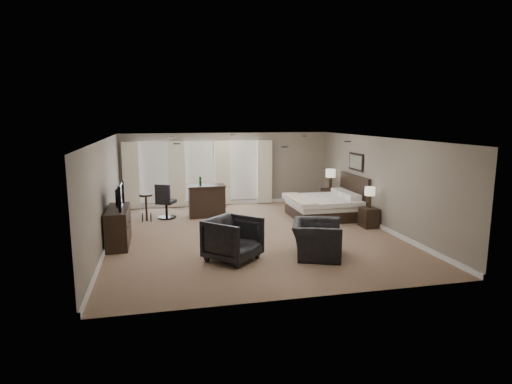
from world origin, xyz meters
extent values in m
cube|color=#7E6450|center=(0.00, 0.00, 0.00)|extent=(7.60, 8.60, 0.04)
cube|color=silver|center=(0.00, 0.00, 2.60)|extent=(7.60, 8.60, 0.04)
cube|color=gray|center=(0.00, 4.25, 1.30)|extent=(7.50, 0.04, 2.60)
cube|color=gray|center=(0.00, -4.25, 1.30)|extent=(7.50, 0.04, 2.60)
cube|color=gray|center=(-3.75, 0.00, 1.30)|extent=(0.04, 8.50, 2.60)
cube|color=gray|center=(3.75, 0.00, 1.30)|extent=(0.04, 8.50, 2.60)
cube|color=silver|center=(-2.60, 4.19, 1.25)|extent=(1.15, 0.04, 2.05)
cube|color=silver|center=(-1.00, 4.19, 1.25)|extent=(1.15, 0.04, 2.05)
cube|color=silver|center=(0.60, 4.19, 1.25)|extent=(1.15, 0.04, 2.05)
cube|color=beige|center=(-3.35, 4.07, 1.18)|extent=(0.55, 0.12, 2.30)
cube|color=beige|center=(-1.80, 4.07, 1.18)|extent=(0.55, 0.12, 2.30)
cube|color=beige|center=(-0.20, 4.07, 1.18)|extent=(0.55, 0.12, 2.30)
cube|color=beige|center=(1.35, 4.07, 1.18)|extent=(0.55, 0.12, 2.30)
cube|color=silver|center=(2.58, 1.48, 0.67)|extent=(2.09, 2.00, 1.33)
cube|color=black|center=(3.47, 0.03, 0.28)|extent=(0.43, 0.52, 0.57)
cube|color=black|center=(3.47, 2.93, 0.32)|extent=(0.48, 0.59, 0.64)
cube|color=beige|center=(3.47, 0.03, 0.87)|extent=(0.30, 0.30, 0.61)
cube|color=beige|center=(3.47, 2.93, 1.00)|extent=(0.34, 0.34, 0.71)
cube|color=slate|center=(3.70, 1.48, 1.75)|extent=(0.04, 0.96, 0.56)
cube|color=black|center=(-3.45, -0.16, 0.46)|extent=(0.52, 1.60, 0.93)
imported|color=black|center=(-3.45, -0.16, 1.00)|extent=(0.63, 1.09, 0.14)
imported|color=black|center=(1.05, -2.11, 0.54)|extent=(1.20, 1.45, 1.09)
imported|color=black|center=(-0.86, -1.96, 0.53)|extent=(1.41, 1.41, 1.06)
cube|color=black|center=(-0.96, 2.41, 0.51)|extent=(1.18, 0.61, 1.03)
cube|color=black|center=(-2.83, 2.22, 0.42)|extent=(0.42, 0.42, 0.85)
cube|color=black|center=(-0.83, 3.36, 0.34)|extent=(0.37, 0.37, 0.67)
cube|color=black|center=(-2.22, 2.48, 0.56)|extent=(0.76, 0.76, 1.12)
camera|label=1|loc=(-2.40, -11.00, 3.15)|focal=30.00mm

